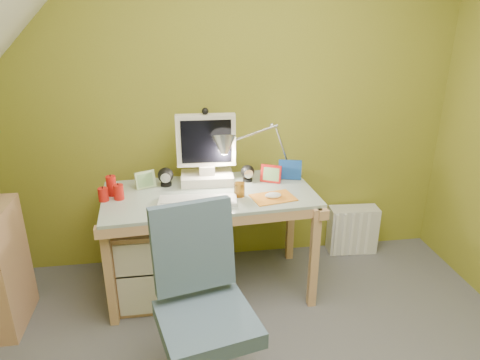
{
  "coord_description": "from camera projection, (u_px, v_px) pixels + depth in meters",
  "views": [
    {
      "loc": [
        -0.35,
        -1.37,
        1.8
      ],
      "look_at": [
        0.0,
        1.0,
        0.85
      ],
      "focal_mm": 33.0,
      "sensor_mm": 36.0,
      "label": 1
    }
  ],
  "objects": [
    {
      "name": "wall_back",
      "position": [
        227.0,
        100.0,
        3.0
      ],
      "size": [
        3.2,
        0.01,
        2.4
      ],
      "primitive_type": "cube",
      "color": "olive",
      "rests_on": "floor"
    },
    {
      "name": "desk",
      "position": [
        211.0,
        242.0,
        2.9
      ],
      "size": [
        1.35,
        0.74,
        0.7
      ],
      "primitive_type": null,
      "rotation": [
        0.0,
        0.0,
        0.07
      ],
      "color": "tan",
      "rests_on": "floor"
    },
    {
      "name": "monitor",
      "position": [
        206.0,
        142.0,
        2.84
      ],
      "size": [
        0.41,
        0.25,
        0.56
      ],
      "primitive_type": null,
      "rotation": [
        0.0,
        0.0,
        -0.03
      ],
      "color": "silver",
      "rests_on": "desk"
    },
    {
      "name": "speaker_left",
      "position": [
        166.0,
        177.0,
        2.86
      ],
      "size": [
        0.11,
        0.11,
        0.12
      ],
      "primitive_type": null,
      "rotation": [
        0.0,
        0.0,
        -0.06
      ],
      "color": "black",
      "rests_on": "desk"
    },
    {
      "name": "speaker_right",
      "position": [
        248.0,
        173.0,
        2.94
      ],
      "size": [
        0.1,
        0.1,
        0.11
      ],
      "primitive_type": null,
      "rotation": [
        0.0,
        0.0,
        0.05
      ],
      "color": "black",
      "rests_on": "desk"
    },
    {
      "name": "keyboard",
      "position": [
        198.0,
        201.0,
        2.63
      ],
      "size": [
        0.48,
        0.19,
        0.02
      ],
      "primitive_type": "cube",
      "rotation": [
        0.0,
        0.0,
        -0.1
      ],
      "color": "white",
      "rests_on": "desk"
    },
    {
      "name": "mousepad",
      "position": [
        273.0,
        198.0,
        2.7
      ],
      "size": [
        0.29,
        0.23,
        0.01
      ],
      "primitive_type": "cube",
      "rotation": [
        0.0,
        0.0,
        0.2
      ],
      "color": "orange",
      "rests_on": "desk"
    },
    {
      "name": "mouse",
      "position": [
        273.0,
        195.0,
        2.69
      ],
      "size": [
        0.11,
        0.09,
        0.03
      ],
      "primitive_type": "ellipsoid",
      "rotation": [
        0.0,
        0.0,
        -0.23
      ],
      "color": "white",
      "rests_on": "mousepad"
    },
    {
      "name": "amber_tumbler",
      "position": [
        239.0,
        190.0,
        2.71
      ],
      "size": [
        0.08,
        0.08,
        0.09
      ],
      "primitive_type": "cylinder",
      "rotation": [
        0.0,
        0.0,
        0.25
      ],
      "color": "#8E5714",
      "rests_on": "desk"
    },
    {
      "name": "candle_cluster",
      "position": [
        111.0,
        188.0,
        2.68
      ],
      "size": [
        0.19,
        0.18,
        0.12
      ],
      "primitive_type": null,
      "rotation": [
        0.0,
        0.0,
        0.2
      ],
      "color": "red",
      "rests_on": "desk"
    },
    {
      "name": "photo_frame_red",
      "position": [
        271.0,
        174.0,
        2.92
      ],
      "size": [
        0.13,
        0.08,
        0.12
      ],
      "primitive_type": "cube",
      "rotation": [
        0.0,
        0.0,
        -0.46
      ],
      "color": "red",
      "rests_on": "desk"
    },
    {
      "name": "photo_frame_blue",
      "position": [
        290.0,
        170.0,
        2.97
      ],
      "size": [
        0.15,
        0.06,
        0.13
      ],
      "primitive_type": "cube",
      "rotation": [
        0.0,
        0.0,
        -0.27
      ],
      "color": "#154294",
      "rests_on": "desk"
    },
    {
      "name": "photo_frame_green",
      "position": [
        145.0,
        180.0,
        2.83
      ],
      "size": [
        0.13,
        0.07,
        0.11
      ],
      "primitive_type": "cube",
      "rotation": [
        0.0,
        0.0,
        0.4
      ],
      "color": "#A3C084",
      "rests_on": "desk"
    },
    {
      "name": "desk_lamp",
      "position": [
        274.0,
        138.0,
        2.9
      ],
      "size": [
        0.56,
        0.31,
        0.57
      ],
      "primitive_type": null,
      "rotation": [
        0.0,
        0.0,
        -0.16
      ],
      "color": "silver",
      "rests_on": "desk"
    },
    {
      "name": "task_chair",
      "position": [
        207.0,
        322.0,
        2.03
      ],
      "size": [
        0.59,
        0.59,
        0.88
      ],
      "primitive_type": null,
      "rotation": [
        0.0,
        0.0,
        0.23
      ],
      "color": "#43596E",
      "rests_on": "floor"
    },
    {
      "name": "radiator",
      "position": [
        352.0,
        230.0,
        3.41
      ],
      "size": [
        0.38,
        0.17,
        0.37
      ],
      "primitive_type": "cube",
      "rotation": [
        0.0,
        0.0,
        -0.06
      ],
      "color": "silver",
      "rests_on": "floor"
    }
  ]
}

